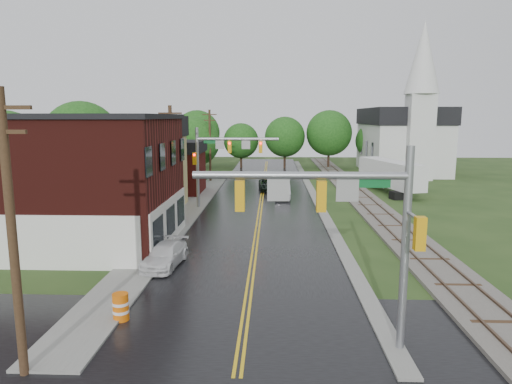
# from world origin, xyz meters

# --- Properties ---
(ground) EXTENTS (160.00, 160.00, 0.00)m
(ground) POSITION_xyz_m (0.00, 0.00, 0.00)
(ground) COLOR #233B16
(ground) RESTS_ON ground
(main_road) EXTENTS (10.00, 90.00, 0.02)m
(main_road) POSITION_xyz_m (0.00, 30.00, 0.00)
(main_road) COLOR black
(main_road) RESTS_ON ground
(cross_road) EXTENTS (60.00, 9.00, 0.02)m
(cross_road) POSITION_xyz_m (0.00, 2.00, 0.00)
(cross_road) COLOR black
(cross_road) RESTS_ON ground
(curb_right) EXTENTS (0.80, 70.00, 0.12)m
(curb_right) POSITION_xyz_m (5.40, 35.00, 0.00)
(curb_right) COLOR gray
(curb_right) RESTS_ON ground
(sidewalk_left) EXTENTS (2.40, 50.00, 0.12)m
(sidewalk_left) POSITION_xyz_m (-6.20, 25.00, 0.00)
(sidewalk_left) COLOR gray
(sidewalk_left) RESTS_ON ground
(brick_building) EXTENTS (14.30, 10.30, 8.30)m
(brick_building) POSITION_xyz_m (-12.48, 15.00, 4.15)
(brick_building) COLOR #40110D
(brick_building) RESTS_ON ground
(yellow_house) EXTENTS (8.00, 7.00, 6.40)m
(yellow_house) POSITION_xyz_m (-11.00, 26.00, 3.20)
(yellow_house) COLOR tan
(yellow_house) RESTS_ON ground
(darkred_building) EXTENTS (7.00, 6.00, 4.40)m
(darkred_building) POSITION_xyz_m (-10.00, 35.00, 2.20)
(darkred_building) COLOR #3F0F0C
(darkred_building) RESTS_ON ground
(church) EXTENTS (10.40, 18.40, 20.00)m
(church) POSITION_xyz_m (20.00, 53.74, 5.83)
(church) COLOR silver
(church) RESTS_ON ground
(railroad) EXTENTS (3.20, 80.00, 0.30)m
(railroad) POSITION_xyz_m (10.00, 35.00, 0.11)
(railroad) COLOR #59544C
(railroad) RESTS_ON ground
(traffic_signal_near) EXTENTS (7.34, 0.30, 7.20)m
(traffic_signal_near) POSITION_xyz_m (3.47, 2.00, 4.97)
(traffic_signal_near) COLOR gray
(traffic_signal_near) RESTS_ON ground
(traffic_signal_far) EXTENTS (7.34, 0.43, 7.20)m
(traffic_signal_far) POSITION_xyz_m (-3.47, 27.00, 4.97)
(traffic_signal_far) COLOR gray
(traffic_signal_far) RESTS_ON ground
(utility_pole_a) EXTENTS (1.80, 0.28, 9.00)m
(utility_pole_a) POSITION_xyz_m (-6.80, 0.00, 4.72)
(utility_pole_a) COLOR #382616
(utility_pole_a) RESTS_ON ground
(utility_pole_b) EXTENTS (1.80, 0.28, 9.00)m
(utility_pole_b) POSITION_xyz_m (-6.80, 22.00, 4.72)
(utility_pole_b) COLOR #382616
(utility_pole_b) RESTS_ON ground
(utility_pole_c) EXTENTS (1.80, 0.28, 9.00)m
(utility_pole_c) POSITION_xyz_m (-6.80, 44.00, 4.72)
(utility_pole_c) COLOR #382616
(utility_pole_c) RESTS_ON ground
(tree_left_a) EXTENTS (6.80, 6.80, 8.67)m
(tree_left_a) POSITION_xyz_m (-19.85, 21.90, 5.11)
(tree_left_a) COLOR black
(tree_left_a) RESTS_ON ground
(tree_left_b) EXTENTS (7.60, 7.60, 9.69)m
(tree_left_b) POSITION_xyz_m (-17.85, 31.90, 5.72)
(tree_left_b) COLOR black
(tree_left_b) RESTS_ON ground
(tree_left_c) EXTENTS (6.00, 6.00, 7.65)m
(tree_left_c) POSITION_xyz_m (-13.85, 39.90, 4.51)
(tree_left_c) COLOR black
(tree_left_c) RESTS_ON ground
(tree_left_e) EXTENTS (6.40, 6.40, 8.16)m
(tree_left_e) POSITION_xyz_m (-8.85, 45.90, 4.81)
(tree_left_e) COLOR black
(tree_left_e) RESTS_ON ground
(suv_dark) EXTENTS (2.73, 5.17, 1.39)m
(suv_dark) POSITION_xyz_m (0.80, 36.86, 0.69)
(suv_dark) COLOR black
(suv_dark) RESTS_ON ground
(sedan_silver) EXTENTS (1.53, 4.37, 1.44)m
(sedan_silver) POSITION_xyz_m (2.09, 32.24, 0.72)
(sedan_silver) COLOR #BDBCC2
(sedan_silver) RESTS_ON ground
(pickup_white) EXTENTS (2.20, 4.40, 1.23)m
(pickup_white) POSITION_xyz_m (-4.80, 10.76, 0.61)
(pickup_white) COLOR silver
(pickup_white) RESTS_ON ground
(semi_trailer) EXTENTS (4.89, 10.94, 3.47)m
(semi_trailer) POSITION_xyz_m (13.77, 36.05, 2.09)
(semi_trailer) COLOR black
(semi_trailer) RESTS_ON ground
(construction_barrel) EXTENTS (0.78, 0.78, 1.13)m
(construction_barrel) POSITION_xyz_m (-5.00, 4.00, 0.57)
(construction_barrel) COLOR #D85D09
(construction_barrel) RESTS_ON ground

